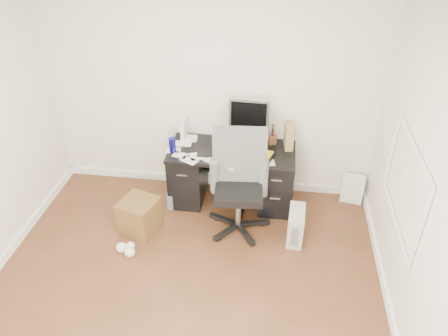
{
  "coord_description": "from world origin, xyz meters",
  "views": [
    {
      "loc": [
        0.8,
        -2.77,
        3.43
      ],
      "look_at": [
        0.27,
        1.2,
        0.79
      ],
      "focal_mm": 35.0,
      "sensor_mm": 36.0,
      "label": 1
    }
  ],
  "objects_px": {
    "lcd_monitor": "(249,122)",
    "wicker_basket": "(140,215)",
    "pc_tower": "(296,225)",
    "desk": "(232,175)",
    "keyboard": "(218,152)",
    "office_chair": "(239,186)"
  },
  "relations": [
    {
      "from": "office_chair",
      "to": "pc_tower",
      "type": "height_order",
      "value": "office_chair"
    },
    {
      "from": "pc_tower",
      "to": "wicker_basket",
      "type": "distance_m",
      "value": 1.8
    },
    {
      "from": "keyboard",
      "to": "wicker_basket",
      "type": "relative_size",
      "value": 1.26
    },
    {
      "from": "keyboard",
      "to": "pc_tower",
      "type": "height_order",
      "value": "keyboard"
    },
    {
      "from": "office_chair",
      "to": "pc_tower",
      "type": "relative_size",
      "value": 3.11
    },
    {
      "from": "lcd_monitor",
      "to": "wicker_basket",
      "type": "xyz_separation_m",
      "value": [
        -1.17,
        -0.85,
        -0.85
      ]
    },
    {
      "from": "desk",
      "to": "keyboard",
      "type": "xyz_separation_m",
      "value": [
        -0.15,
        -0.09,
        0.36
      ]
    },
    {
      "from": "desk",
      "to": "keyboard",
      "type": "bearing_deg",
      "value": -147.77
    },
    {
      "from": "keyboard",
      "to": "office_chair",
      "type": "distance_m",
      "value": 0.53
    },
    {
      "from": "desk",
      "to": "keyboard",
      "type": "distance_m",
      "value": 0.4
    },
    {
      "from": "pc_tower",
      "to": "wicker_basket",
      "type": "bearing_deg",
      "value": -174.72
    },
    {
      "from": "wicker_basket",
      "to": "desk",
      "type": "bearing_deg",
      "value": 33.99
    },
    {
      "from": "lcd_monitor",
      "to": "keyboard",
      "type": "bearing_deg",
      "value": -136.92
    },
    {
      "from": "lcd_monitor",
      "to": "pc_tower",
      "type": "xyz_separation_m",
      "value": [
        0.63,
        -0.79,
        -0.85
      ]
    },
    {
      "from": "desk",
      "to": "office_chair",
      "type": "distance_m",
      "value": 0.57
    },
    {
      "from": "pc_tower",
      "to": "keyboard",
      "type": "bearing_deg",
      "value": 154.9
    },
    {
      "from": "desk",
      "to": "office_chair",
      "type": "xyz_separation_m",
      "value": [
        0.14,
        -0.51,
        0.21
      ]
    },
    {
      "from": "desk",
      "to": "keyboard",
      "type": "relative_size",
      "value": 3.04
    },
    {
      "from": "office_chair",
      "to": "pc_tower",
      "type": "xyz_separation_m",
      "value": [
        0.66,
        -0.1,
        -0.41
      ]
    },
    {
      "from": "keyboard",
      "to": "wicker_basket",
      "type": "distance_m",
      "value": 1.17
    },
    {
      "from": "pc_tower",
      "to": "wicker_basket",
      "type": "relative_size",
      "value": 0.99
    },
    {
      "from": "keyboard",
      "to": "pc_tower",
      "type": "relative_size",
      "value": 1.27
    }
  ]
}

